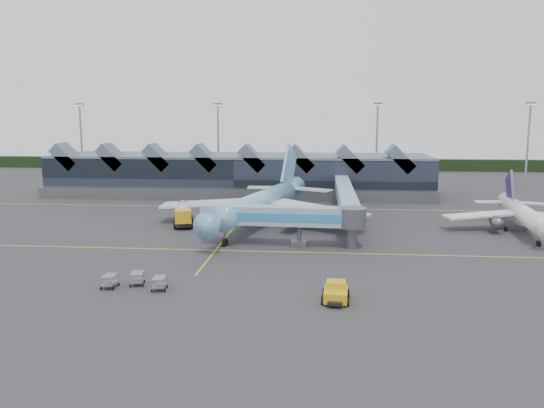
# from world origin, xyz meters

# --- Properties ---
(ground) EXTENTS (260.00, 260.00, 0.00)m
(ground) POSITION_xyz_m (0.00, 0.00, 0.00)
(ground) COLOR #2D2D2F
(ground) RESTS_ON ground
(taxi_stripes) EXTENTS (120.00, 60.00, 0.01)m
(taxi_stripes) POSITION_xyz_m (0.00, 10.00, 0.01)
(taxi_stripes) COLOR gold
(taxi_stripes) RESTS_ON ground
(tree_line_far) EXTENTS (260.00, 4.00, 4.00)m
(tree_line_far) POSITION_xyz_m (0.00, 110.00, 2.00)
(tree_line_far) COLOR black
(tree_line_far) RESTS_ON ground
(terminal) EXTENTS (90.00, 22.25, 12.52)m
(terminal) POSITION_xyz_m (-5.07, 47.35, 4.88)
(terminal) COLOR black
(terminal) RESTS_ON ground
(light_masts) EXTENTS (132.40, 42.56, 22.45)m
(light_masts) POSITION_xyz_m (21.00, 62.80, 12.49)
(light_masts) COLOR gray
(light_masts) RESTS_ON ground
(main_airliner) EXTENTS (36.51, 42.71, 13.86)m
(main_airliner) POSITION_xyz_m (4.56, 10.02, 4.07)
(main_airliner) COLOR #5F95C1
(main_airliner) RESTS_ON ground
(regional_jet) EXTENTS (24.98, 27.41, 9.40)m
(regional_jet) POSITION_xyz_m (47.27, 8.86, 2.98)
(regional_jet) COLOR white
(regional_jet) RESTS_ON ground
(jet_bridge) EXTENTS (23.77, 4.50, 5.94)m
(jet_bridge) POSITION_xyz_m (10.63, -4.55, 4.24)
(jet_bridge) COLOR #7F9ED5
(jet_bridge) RESTS_ON ground
(fuel_truck) EXTENTS (5.16, 10.90, 3.64)m
(fuel_truck) POSITION_xyz_m (-9.17, 9.52, 2.04)
(fuel_truck) COLOR black
(fuel_truck) RESTS_ON ground
(pushback_tug) EXTENTS (2.93, 4.44, 1.91)m
(pushback_tug) POSITION_xyz_m (16.23, -27.28, 0.86)
(pushback_tug) COLOR gold
(pushback_tug) RESTS_ON ground
(baggage_carts) EXTENTS (7.07, 3.72, 1.43)m
(baggage_carts) POSITION_xyz_m (-5.45, -25.03, 0.80)
(baggage_carts) COLOR gray
(baggage_carts) RESTS_ON ground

